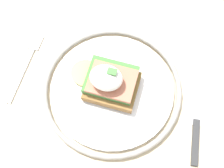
# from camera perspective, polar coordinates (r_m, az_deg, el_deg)

# --- Properties ---
(ground_plane) EXTENTS (6.00, 6.00, 0.00)m
(ground_plane) POSITION_cam_1_polar(r_m,az_deg,el_deg) (1.34, -0.31, -12.93)
(ground_plane) COLOR gray
(dining_table) EXTENTS (0.96, 0.85, 0.75)m
(dining_table) POSITION_cam_1_polar(r_m,az_deg,el_deg) (0.72, -0.56, -4.08)
(dining_table) COLOR #C6B28E
(dining_table) RESTS_ON ground_plane
(plate) EXTENTS (0.27, 0.27, 0.02)m
(plate) POSITION_cam_1_polar(r_m,az_deg,el_deg) (0.60, -0.00, -1.02)
(plate) COLOR white
(plate) RESTS_ON dining_table
(sandwich) EXTENTS (0.13, 0.08, 0.08)m
(sandwich) POSITION_cam_1_polar(r_m,az_deg,el_deg) (0.57, -0.39, 0.33)
(sandwich) COLOR olive
(sandwich) RESTS_ON plate
(fork) EXTENTS (0.02, 0.16, 0.00)m
(fork) POSITION_cam_1_polar(r_m,az_deg,el_deg) (0.65, -15.41, 3.62)
(fork) COLOR silver
(fork) RESTS_ON dining_table
(knife) EXTENTS (0.04, 0.20, 0.01)m
(knife) POSITION_cam_1_polar(r_m,az_deg,el_deg) (0.60, 15.15, -6.52)
(knife) COLOR #2D2D2D
(knife) RESTS_ON dining_table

